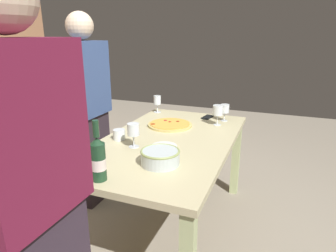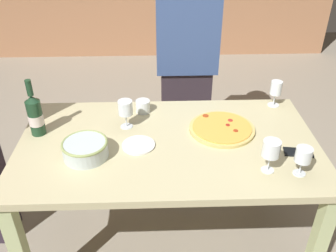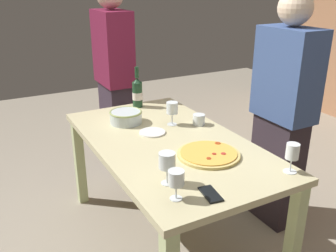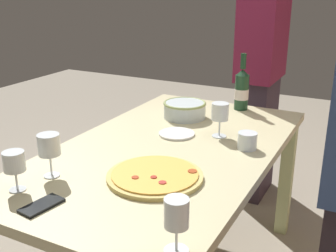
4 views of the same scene
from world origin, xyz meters
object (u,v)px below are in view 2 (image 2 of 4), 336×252
at_px(wine_glass_near_pizza, 276,89).
at_px(cup_amber, 143,106).
at_px(serving_bowl, 85,149).
at_px(side_plate, 138,145).
at_px(dining_table, 168,155).
at_px(wine_glass_far_left, 125,109).
at_px(person_host, 186,66).
at_px(wine_glass_by_bottle, 303,156).
at_px(cell_phone, 298,152).
at_px(wine_bottle, 35,115).
at_px(pizza, 222,128).
at_px(wine_glass_far_right, 271,149).

relative_size(wine_glass_near_pizza, cup_amber, 1.90).
bearing_deg(serving_bowl, side_plate, 17.28).
bearing_deg(dining_table, wine_glass_far_left, 145.81).
bearing_deg(wine_glass_near_pizza, side_plate, -153.73).
height_order(side_plate, person_host, person_host).
height_order(wine_glass_by_bottle, cell_phone, wine_glass_by_bottle).
xyz_separation_m(wine_bottle, person_host, (0.87, 0.71, -0.03)).
relative_size(wine_glass_far_left, cell_phone, 1.15).
distance_m(wine_bottle, cell_phone, 1.40).
height_order(pizza, wine_glass_far_left, wine_glass_far_left).
bearing_deg(cup_amber, wine_glass_by_bottle, -38.96).
bearing_deg(pizza, serving_bowl, -163.19).
xyz_separation_m(pizza, side_plate, (-0.46, -0.14, -0.01)).
bearing_deg(wine_glass_near_pizza, cup_amber, -176.23).
bearing_deg(wine_bottle, cell_phone, -9.62).
bearing_deg(wine_glass_far_right, wine_glass_near_pizza, 72.11).
bearing_deg(person_host, cup_amber, -20.27).
bearing_deg(wine_glass_far_right, person_host, 106.14).
height_order(dining_table, cell_phone, cell_phone).
bearing_deg(pizza, wine_glass_far_left, 174.32).
distance_m(dining_table, wine_glass_near_pizza, 0.80).
distance_m(serving_bowl, cup_amber, 0.52).
distance_m(wine_glass_by_bottle, cup_amber, 0.97).
height_order(pizza, serving_bowl, serving_bowl).
xyz_separation_m(dining_table, wine_glass_far_left, (-0.23, 0.16, 0.21)).
xyz_separation_m(dining_table, wine_glass_by_bottle, (0.61, -0.29, 0.20)).
distance_m(wine_bottle, side_plate, 0.58).
height_order(cup_amber, side_plate, cup_amber).
bearing_deg(person_host, serving_bowl, -20.78).
relative_size(cup_amber, side_plate, 0.49).
height_order(serving_bowl, cup_amber, serving_bowl).
relative_size(serving_bowl, wine_glass_far_left, 1.40).
height_order(wine_glass_far_right, person_host, person_host).
distance_m(wine_glass_near_pizza, cup_amber, 0.82).
height_order(wine_glass_near_pizza, side_plate, wine_glass_near_pizza).
height_order(dining_table, wine_glass_near_pizza, wine_glass_near_pizza).
bearing_deg(wine_glass_far_left, wine_glass_by_bottle, -27.76).
bearing_deg(cup_amber, wine_bottle, -159.25).
height_order(wine_glass_by_bottle, side_plate, wine_glass_by_bottle).
distance_m(wine_bottle, person_host, 1.12).
height_order(dining_table, cup_amber, cup_amber).
bearing_deg(wine_glass_far_left, person_host, 59.36).
bearing_deg(pizza, wine_bottle, 179.86).
bearing_deg(serving_bowl, wine_bottle, 142.97).
relative_size(pizza, wine_bottle, 1.13).
relative_size(serving_bowl, wine_glass_far_right, 1.37).
height_order(wine_bottle, wine_glass_far_left, wine_bottle).
distance_m(dining_table, cell_phone, 0.68).
xyz_separation_m(wine_bottle, cup_amber, (0.57, 0.22, -0.08)).
xyz_separation_m(wine_glass_far_left, wine_glass_far_right, (0.70, -0.41, 0.01)).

